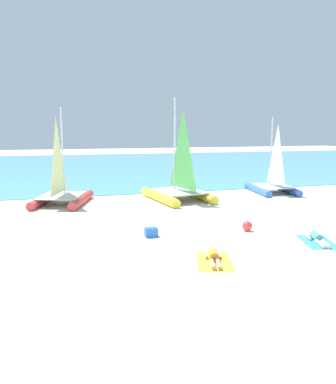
% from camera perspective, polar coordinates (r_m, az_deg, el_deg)
% --- Properties ---
extents(ground_plane, '(120.00, 120.00, 0.00)m').
position_cam_1_polar(ground_plane, '(22.61, -3.22, -1.11)').
color(ground_plane, silver).
extents(ocean_water, '(120.00, 40.00, 0.05)m').
position_cam_1_polar(ocean_water, '(43.96, -9.42, 3.99)').
color(ocean_water, '#4C9EB7').
rests_on(ocean_water, ground).
extents(sailboat_red, '(3.71, 4.70, 5.38)m').
position_cam_1_polar(sailboat_red, '(21.81, -15.88, 0.28)').
color(sailboat_red, '#CC3838').
rests_on(sailboat_red, ground).
extents(sailboat_yellow, '(3.60, 4.98, 5.98)m').
position_cam_1_polar(sailboat_yellow, '(22.15, 1.65, 1.02)').
color(sailboat_yellow, yellow).
rests_on(sailboat_yellow, ground).
extents(sailboat_blue, '(2.92, 4.11, 4.99)m').
position_cam_1_polar(sailboat_blue, '(25.71, 15.65, 1.52)').
color(sailboat_blue, blue).
rests_on(sailboat_blue, ground).
extents(towel_left, '(1.59, 2.13, 0.01)m').
position_cam_1_polar(towel_left, '(12.24, 7.01, -10.41)').
color(towel_left, yellow).
rests_on(towel_left, ground).
extents(sunbather_left, '(0.81, 1.55, 0.30)m').
position_cam_1_polar(sunbather_left, '(12.26, 6.99, -9.75)').
color(sunbather_left, orange).
rests_on(sunbather_left, towel_left).
extents(towel_right, '(1.60, 2.14, 0.01)m').
position_cam_1_polar(towel_right, '(15.18, 21.83, -7.07)').
color(towel_right, '#338CD8').
rests_on(towel_right, ground).
extents(sunbather_right, '(0.82, 1.54, 0.30)m').
position_cam_1_polar(sunbather_right, '(15.21, 21.77, -6.55)').
color(sunbather_right, '#3FB28C').
rests_on(sunbather_right, towel_right).
extents(beach_ball, '(0.42, 0.42, 0.42)m').
position_cam_1_polar(beach_ball, '(15.90, 11.95, -5.08)').
color(beach_ball, red).
rests_on(beach_ball, ground).
extents(cooler_box, '(0.50, 0.36, 0.36)m').
position_cam_1_polar(cooler_box, '(14.77, -2.58, -6.13)').
color(cooler_box, blue).
rests_on(cooler_box, ground).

